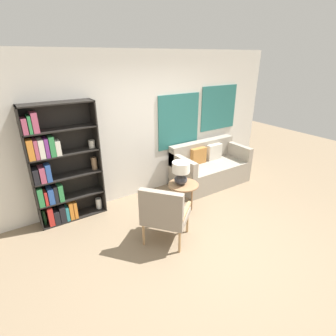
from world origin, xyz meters
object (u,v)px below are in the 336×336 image
object	(u,v)px
bookshelf	(58,171)
side_table	(183,187)
armchair	(164,212)
table_lamp	(181,172)
couch	(209,168)

from	to	relation	value
bookshelf	side_table	size ratio (longest dim) A/B	3.69
armchair	table_lamp	size ratio (longest dim) A/B	2.26
bookshelf	couch	size ratio (longest dim) A/B	1.20
side_table	table_lamp	xyz separation A→B (m)	(-0.04, 0.03, 0.29)
bookshelf	table_lamp	xyz separation A→B (m)	(1.80, -0.85, -0.12)
bookshelf	side_table	distance (m)	2.08
bookshelf	armchair	bearing A→B (deg)	-53.59
couch	side_table	bearing A→B (deg)	-151.54
armchair	couch	xyz separation A→B (m)	(1.92, 1.19, -0.19)
couch	table_lamp	distance (m)	1.40
armchair	table_lamp	distance (m)	0.97
armchair	side_table	distance (m)	0.95
side_table	table_lamp	distance (m)	0.30
bookshelf	couch	distance (m)	3.05
couch	armchair	bearing A→B (deg)	-148.15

